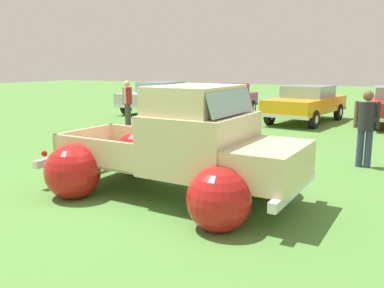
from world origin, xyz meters
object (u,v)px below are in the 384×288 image
object	(u,v)px
show_car_1	(226,99)
spectator_2	(211,113)
show_car_2	(306,102)
lane_cone_0	(124,142)
vintage_pickup_truck	(187,155)
spectator_0	(127,100)
spectator_1	(366,124)
show_car_0	(159,96)

from	to	relation	value
show_car_1	spectator_2	distance (m)	6.25
show_car_2	lane_cone_0	bearing A→B (deg)	-10.34
vintage_pickup_truck	show_car_2	bearing A→B (deg)	94.22
show_car_1	lane_cone_0	world-z (taller)	show_car_1
vintage_pickup_truck	spectator_0	size ratio (longest dim) A/B	2.82
spectator_0	spectator_1	world-z (taller)	spectator_1
spectator_1	show_car_2	bearing A→B (deg)	-155.05
spectator_2	show_car_2	bearing A→B (deg)	39.12
spectator_1	spectator_2	bearing A→B (deg)	-95.49
show_car_0	spectator_1	xyz separation A→B (m)	(9.65, -7.18, 0.19)
show_car_1	lane_cone_0	size ratio (longest dim) A/B	7.40
spectator_1	spectator_2	world-z (taller)	spectator_1
spectator_2	vintage_pickup_truck	bearing A→B (deg)	-109.08
spectator_1	lane_cone_0	world-z (taller)	spectator_1
show_car_0	lane_cone_0	world-z (taller)	show_car_0
show_car_0	spectator_0	xyz separation A→B (m)	(1.35, -4.47, 0.17)
show_car_0	spectator_0	bearing A→B (deg)	18.04
show_car_0	spectator_1	size ratio (longest dim) A/B	2.68
lane_cone_0	spectator_0	bearing A→B (deg)	124.34
vintage_pickup_truck	spectator_0	distance (m)	8.60
show_car_0	show_car_2	size ratio (longest dim) A/B	0.96
show_car_1	spectator_2	world-z (taller)	spectator_2
show_car_1	spectator_0	size ratio (longest dim) A/B	2.78
spectator_0	lane_cone_0	xyz separation A→B (m)	(2.74, -4.01, -0.64)
spectator_2	spectator_1	bearing A→B (deg)	-47.26
show_car_2	spectator_2	bearing A→B (deg)	-3.23
show_car_1	spectator_0	distance (m)	4.54
vintage_pickup_truck	lane_cone_0	bearing A→B (deg)	145.66
vintage_pickup_truck	spectator_2	distance (m)	4.58
show_car_2	spectator_2	distance (m)	6.26
spectator_2	show_car_1	bearing A→B (deg)	70.27
show_car_0	lane_cone_0	size ratio (longest dim) A/B	7.23
show_car_2	spectator_0	xyz separation A→B (m)	(-5.68, -4.05, 0.17)
spectator_2	lane_cone_0	size ratio (longest dim) A/B	2.57
show_car_0	vintage_pickup_truck	bearing A→B (deg)	34.45
show_car_0	spectator_2	distance (m)	8.62
show_car_2	spectator_0	size ratio (longest dim) A/B	2.82
show_car_1	spectator_0	world-z (taller)	spectator_0
spectator_0	lane_cone_0	distance (m)	4.90
spectator_2	lane_cone_0	xyz separation A→B (m)	(-1.54, -1.96, -0.61)
show_car_2	spectator_2	xyz separation A→B (m)	(-1.40, -6.10, 0.13)
show_car_0	show_car_2	xyz separation A→B (m)	(7.03, -0.42, -0.00)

